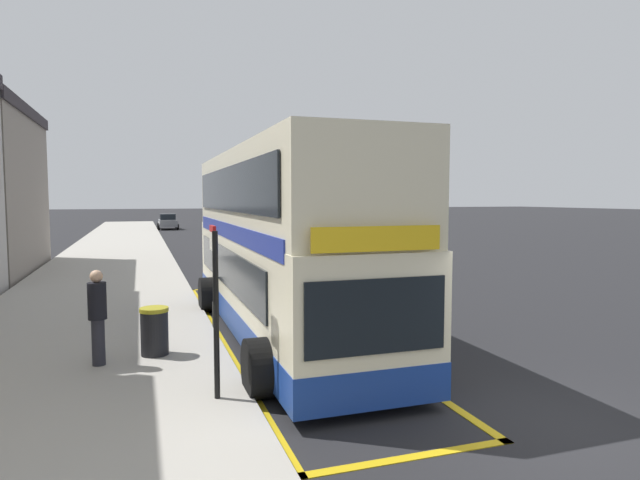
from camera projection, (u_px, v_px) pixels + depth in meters
name	position (u px, v px, depth m)	size (l,w,h in m)	color
ground_plane	(225.00, 245.00, 37.87)	(260.00, 260.00, 0.00)	black
pavement_near	(119.00, 247.00, 35.65)	(6.00, 76.00, 0.14)	#A39E93
double_decker_bus	(280.00, 249.00, 12.97)	(3.23, 11.22, 4.40)	beige
bus_bay_markings	(279.00, 332.00, 13.26)	(3.06, 13.76, 0.01)	gold
bus_stop_sign	(215.00, 297.00, 8.45)	(0.09, 0.51, 2.72)	black
parked_car_navy_far	(264.00, 225.00, 48.68)	(2.09, 4.20, 1.62)	navy
parked_car_grey_across	(168.00, 222.00, 56.20)	(2.09, 4.20, 1.62)	slate
parked_car_maroon_behind	(254.00, 229.00, 43.15)	(2.09, 4.20, 1.62)	maroon
pedestrian_waiting_near_sign	(97.00, 313.00, 10.11)	(0.34, 0.34, 1.81)	#26262D
litter_bin	(155.00, 331.00, 10.82)	(0.57, 0.57, 0.96)	black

